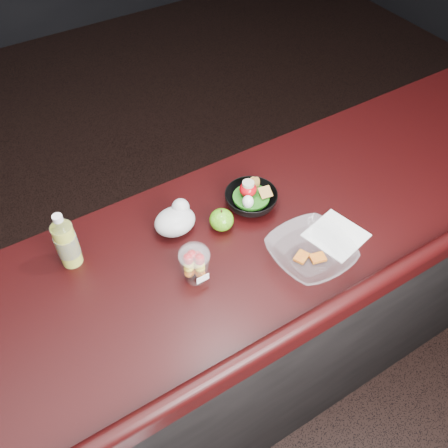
{
  "coord_description": "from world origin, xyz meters",
  "views": [
    {
      "loc": [
        -0.43,
        -0.53,
        2.2
      ],
      "look_at": [
        0.1,
        0.32,
        1.1
      ],
      "focal_mm": 40.0,
      "sensor_mm": 36.0,
      "label": 1
    }
  ],
  "objects_px": {
    "fruit_cup": "(195,263)",
    "takeout_bowl": "(310,253)",
    "green_apple": "(222,220)",
    "lemonade_bottle": "(67,243)",
    "snack_bowl": "(251,199)"
  },
  "relations": [
    {
      "from": "fruit_cup",
      "to": "snack_bowl",
      "type": "distance_m",
      "value": 0.34
    },
    {
      "from": "fruit_cup",
      "to": "takeout_bowl",
      "type": "bearing_deg",
      "value": -20.66
    },
    {
      "from": "lemonade_bottle",
      "to": "fruit_cup",
      "type": "height_order",
      "value": "lemonade_bottle"
    },
    {
      "from": "lemonade_bottle",
      "to": "green_apple",
      "type": "relative_size",
      "value": 2.47
    },
    {
      "from": "lemonade_bottle",
      "to": "green_apple",
      "type": "xyz_separation_m",
      "value": [
        0.45,
        -0.12,
        -0.05
      ]
    },
    {
      "from": "takeout_bowl",
      "to": "lemonade_bottle",
      "type": "bearing_deg",
      "value": 148.71
    },
    {
      "from": "lemonade_bottle",
      "to": "takeout_bowl",
      "type": "xyz_separation_m",
      "value": [
        0.61,
        -0.37,
        -0.05
      ]
    },
    {
      "from": "lemonade_bottle",
      "to": "snack_bowl",
      "type": "relative_size",
      "value": 0.95
    },
    {
      "from": "lemonade_bottle",
      "to": "fruit_cup",
      "type": "bearing_deg",
      "value": -41.08
    },
    {
      "from": "green_apple",
      "to": "lemonade_bottle",
      "type": "bearing_deg",
      "value": 165.04
    },
    {
      "from": "fruit_cup",
      "to": "snack_bowl",
      "type": "relative_size",
      "value": 0.62
    },
    {
      "from": "snack_bowl",
      "to": "takeout_bowl",
      "type": "xyz_separation_m",
      "value": [
        0.02,
        -0.28,
        -0.0
      ]
    },
    {
      "from": "takeout_bowl",
      "to": "fruit_cup",
      "type": "bearing_deg",
      "value": 159.34
    },
    {
      "from": "fruit_cup",
      "to": "green_apple",
      "type": "height_order",
      "value": "fruit_cup"
    },
    {
      "from": "lemonade_bottle",
      "to": "fruit_cup",
      "type": "relative_size",
      "value": 1.53
    }
  ]
}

